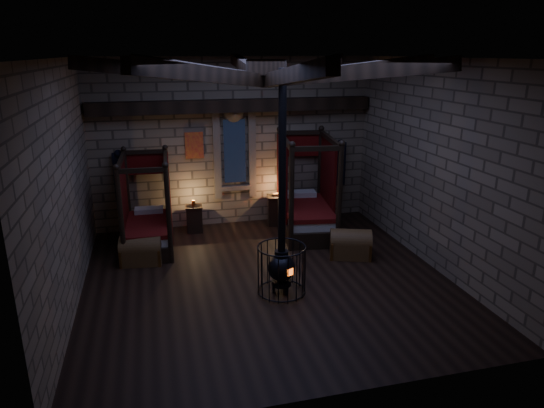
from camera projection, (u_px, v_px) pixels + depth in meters
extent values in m
cube|color=black|center=(267.00, 279.00, 9.57)|extent=(7.00, 7.00, 0.01)
cube|color=#847054|center=(234.00, 143.00, 12.18)|extent=(7.00, 0.02, 4.20)
cube|color=#847054|center=(336.00, 247.00, 5.71)|extent=(7.00, 0.02, 4.20)
cube|color=#847054|center=(64.00, 189.00, 8.13)|extent=(0.02, 7.00, 4.20)
cube|color=#847054|center=(435.00, 166.00, 9.76)|extent=(0.02, 7.00, 4.20)
cube|color=black|center=(266.00, 58.00, 8.31)|extent=(7.00, 7.00, 0.01)
cube|color=black|center=(234.00, 106.00, 11.73)|extent=(6.86, 0.35, 0.30)
cylinder|color=black|center=(266.00, 67.00, 8.36)|extent=(0.70, 0.70, 0.25)
cube|color=black|center=(235.00, 151.00, 12.19)|extent=(0.55, 0.04, 1.60)
cube|color=maroon|center=(194.00, 145.00, 11.91)|extent=(0.45, 0.03, 0.65)
cube|color=black|center=(120.00, 177.00, 11.57)|extent=(0.30, 0.10, 1.15)
cube|color=black|center=(340.00, 164.00, 12.88)|extent=(0.30, 0.10, 1.15)
cube|color=black|center=(150.00, 241.00, 11.08)|extent=(1.10, 2.01, 0.34)
cube|color=beige|center=(149.00, 230.00, 11.00)|extent=(0.98, 1.86, 0.21)
cube|color=maroon|center=(148.00, 224.00, 10.96)|extent=(1.04, 1.90, 0.10)
cube|color=beige|center=(149.00, 210.00, 11.61)|extent=(0.68, 0.36, 0.13)
cube|color=#5B0B07|center=(146.00, 164.00, 11.52)|extent=(1.05, 0.09, 0.52)
cylinder|color=black|center=(121.00, 219.00, 9.84)|extent=(0.10, 0.10, 2.09)
cylinder|color=black|center=(128.00, 194.00, 11.61)|extent=(0.10, 0.10, 2.09)
cylinder|color=black|center=(169.00, 216.00, 10.03)|extent=(0.10, 0.10, 2.09)
cylinder|color=black|center=(168.00, 191.00, 11.80)|extent=(0.10, 0.10, 2.09)
cube|color=#5B0B07|center=(124.00, 200.00, 10.97)|extent=(0.11, 1.43, 1.85)
cube|color=#5B0B07|center=(169.00, 197.00, 11.17)|extent=(0.11, 1.43, 1.85)
cube|color=black|center=(306.00, 225.00, 12.01)|extent=(1.47, 2.39, 0.39)
cube|color=beige|center=(306.00, 213.00, 11.92)|extent=(1.32, 2.20, 0.24)
cube|color=maroon|center=(306.00, 208.00, 11.88)|extent=(1.39, 2.25, 0.11)
cube|color=beige|center=(301.00, 194.00, 12.62)|extent=(0.80, 0.48, 0.15)
cube|color=#5B0B07|center=(300.00, 145.00, 12.52)|extent=(1.18, 0.22, 0.59)
cylinder|color=black|center=(291.00, 200.00, 10.63)|extent=(0.12, 0.12, 2.38)
cylinder|color=black|center=(279.00, 176.00, 12.68)|extent=(0.12, 0.12, 2.38)
cylinder|color=black|center=(339.00, 199.00, 10.74)|extent=(0.12, 0.12, 2.38)
cylinder|color=black|center=(320.00, 175.00, 12.79)|extent=(0.12, 0.12, 2.38)
cube|color=#5B0B07|center=(282.00, 181.00, 11.95)|extent=(0.29, 1.61, 2.11)
cube|color=#5B0B07|center=(327.00, 180.00, 12.06)|extent=(0.29, 1.61, 2.11)
cube|color=brown|center=(142.00, 255.00, 10.27)|extent=(0.92, 0.64, 0.35)
cylinder|color=brown|center=(141.00, 247.00, 10.22)|extent=(0.92, 0.64, 0.52)
cube|color=#A27131|center=(123.00, 256.00, 10.23)|extent=(0.13, 0.54, 0.37)
cube|color=#A27131|center=(161.00, 254.00, 10.31)|extent=(0.13, 0.54, 0.37)
cube|color=brown|center=(350.00, 249.00, 10.58)|extent=(1.01, 0.80, 0.37)
cylinder|color=brown|center=(351.00, 241.00, 10.53)|extent=(1.01, 0.80, 0.54)
cube|color=#A27131|center=(331.00, 248.00, 10.62)|extent=(0.23, 0.55, 0.39)
cube|color=#A27131|center=(369.00, 250.00, 10.55)|extent=(0.23, 0.55, 0.39)
cube|color=black|center=(194.00, 219.00, 12.03)|extent=(0.40, 0.38, 0.64)
cube|color=black|center=(194.00, 207.00, 11.93)|extent=(0.44, 0.42, 0.04)
cylinder|color=#A27131|center=(194.00, 203.00, 11.90)|extent=(0.09, 0.09, 0.15)
cube|color=black|center=(276.00, 211.00, 12.54)|extent=(0.50, 0.48, 0.73)
cube|color=black|center=(277.00, 197.00, 12.43)|extent=(0.55, 0.53, 0.04)
cube|color=brown|center=(277.00, 194.00, 12.41)|extent=(0.21, 0.17, 0.05)
cylinder|color=black|center=(281.00, 282.00, 9.01)|extent=(0.37, 0.37, 0.09)
sphere|color=black|center=(281.00, 268.00, 8.92)|extent=(0.51, 0.51, 0.51)
cylinder|color=black|center=(282.00, 254.00, 8.83)|extent=(0.26, 0.26, 0.13)
cube|color=#FF5914|center=(290.00, 272.00, 8.73)|extent=(0.12, 0.07, 0.13)
cylinder|color=black|center=(282.00, 165.00, 8.33)|extent=(0.14, 0.14, 3.23)
torus|color=black|center=(281.00, 290.00, 9.06)|extent=(0.90, 0.90, 0.03)
torus|color=black|center=(282.00, 247.00, 8.79)|extent=(0.90, 0.90, 0.03)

